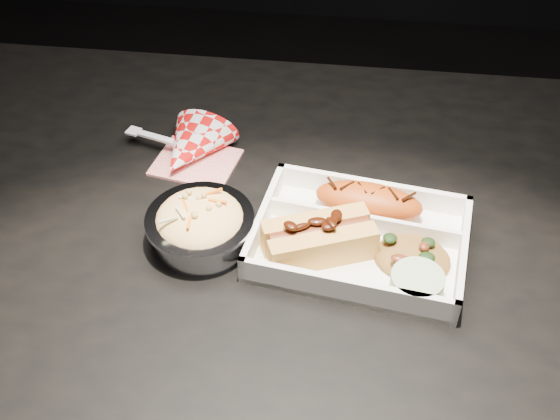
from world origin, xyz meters
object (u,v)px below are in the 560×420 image
object	(u,v)px
food_tray	(360,242)
foil_coleslaw_cup	(200,224)
dining_table	(322,282)
fried_pastry	(369,201)
napkin_fork	(190,149)
hotdog	(319,237)

from	to	relation	value
food_tray	foil_coleslaw_cup	bearing A→B (deg)	-167.74
dining_table	fried_pastry	distance (m)	0.13
napkin_fork	foil_coleslaw_cup	bearing A→B (deg)	-56.27
food_tray	foil_coleslaw_cup	size ratio (longest dim) A/B	2.08
fried_pastry	foil_coleslaw_cup	world-z (taller)	foil_coleslaw_cup
fried_pastry	napkin_fork	distance (m)	0.27
fried_pastry	hotdog	xyz separation A→B (m)	(-0.06, -0.07, 0.00)
fried_pastry	hotdog	size ratio (longest dim) A/B	0.96
hotdog	napkin_fork	size ratio (longest dim) A/B	0.83
foil_coleslaw_cup	hotdog	bearing A→B (deg)	-2.53
hotdog	foil_coleslaw_cup	xyz separation A→B (m)	(-0.14, 0.01, -0.00)
hotdog	food_tray	bearing A→B (deg)	0.67
dining_table	hotdog	size ratio (longest dim) A/B	8.47
food_tray	napkin_fork	xyz separation A→B (m)	(-0.24, 0.15, 0.01)
dining_table	food_tray	bearing A→B (deg)	-22.60
hotdog	napkin_fork	world-z (taller)	napkin_fork
napkin_fork	fried_pastry	bearing A→B (deg)	-3.47
fried_pastry	foil_coleslaw_cup	size ratio (longest dim) A/B	1.04
hotdog	foil_coleslaw_cup	distance (m)	0.14
fried_pastry	foil_coleslaw_cup	bearing A→B (deg)	-161.12
fried_pastry	foil_coleslaw_cup	distance (m)	0.21
foil_coleslaw_cup	napkin_fork	bearing A→B (deg)	107.22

